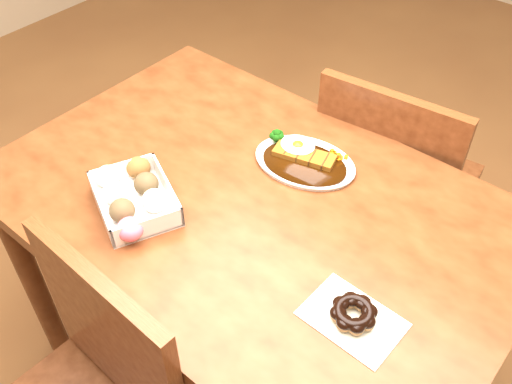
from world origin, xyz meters
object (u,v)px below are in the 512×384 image
Objects in this scene: table at (252,230)px; pon_de_ring at (353,314)px; chair_far at (391,184)px; katsu_curry_plate at (304,159)px; donut_box at (133,197)px.

pon_de_ring is at bearing -19.04° from table.
chair_far is 4.72× the size of pon_de_ring.
katsu_curry_plate is (0.01, 0.18, 0.11)m from table.
katsu_curry_plate is 0.41m from donut_box.
katsu_curry_plate is at bearing 138.17° from pon_de_ring.
katsu_curry_plate is 0.45m from pon_de_ring.
table is at bearing 43.84° from donut_box.
pon_de_ring is (0.34, -0.30, 0.01)m from katsu_curry_plate.
chair_far reaches higher than pon_de_ring.
chair_far is at bearing 68.12° from donut_box.
table is 1.38× the size of chair_far.
pon_de_ring is (0.25, -0.66, 0.29)m from chair_far.
chair_far is 0.46m from katsu_curry_plate.
donut_box is 0.54m from pon_de_ring.
donut_box is at bearing -119.25° from katsu_curry_plate.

